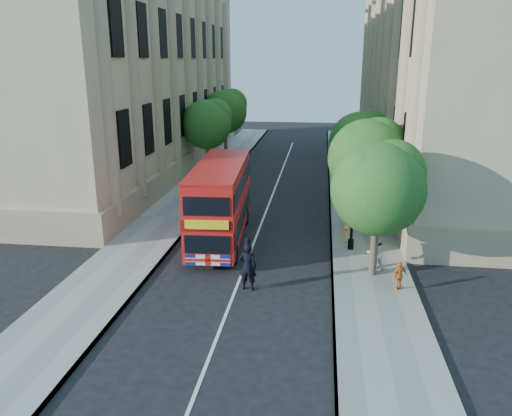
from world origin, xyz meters
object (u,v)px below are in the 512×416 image
at_px(lamp_post, 353,203).
at_px(box_van, 218,192).
at_px(police_constable, 248,267).
at_px(woman_pedestrian, 375,252).

bearing_deg(lamp_post, box_van, 145.36).
xyz_separation_m(lamp_post, box_van, (-7.90, 5.46, -1.10)).
bearing_deg(police_constable, box_van, -68.10).
distance_m(lamp_post, box_van, 9.67).
relative_size(box_van, police_constable, 2.47).
bearing_deg(woman_pedestrian, box_van, -68.90).
height_order(police_constable, woman_pedestrian, police_constable).
xyz_separation_m(lamp_post, woman_pedestrian, (0.93, -2.59, -1.51)).
xyz_separation_m(lamp_post, police_constable, (-4.49, -5.00, -1.48)).
bearing_deg(box_van, lamp_post, -33.99).
distance_m(police_constable, woman_pedestrian, 5.93).
relative_size(lamp_post, box_van, 1.02).
bearing_deg(box_van, police_constable, -71.31).
relative_size(lamp_post, police_constable, 2.51).
bearing_deg(police_constable, woman_pedestrian, -152.16).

